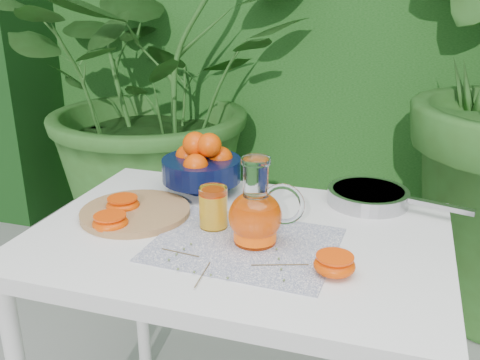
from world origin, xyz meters
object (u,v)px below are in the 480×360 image
(fruit_bowl, at_px, (202,164))
(juice_pitcher, at_px, (256,214))
(white_table, at_px, (238,262))
(saute_pan, at_px, (369,196))
(cutting_board, at_px, (135,212))

(fruit_bowl, relative_size, juice_pitcher, 1.20)
(white_table, height_order, saute_pan, saute_pan)
(cutting_board, xyz_separation_m, fruit_bowl, (0.10, 0.22, 0.07))
(fruit_bowl, bearing_deg, saute_pan, 6.27)
(juice_pitcher, height_order, saute_pan, juice_pitcher)
(saute_pan, bearing_deg, fruit_bowl, -173.73)
(white_table, xyz_separation_m, saute_pan, (0.29, 0.29, 0.10))
(cutting_board, relative_size, juice_pitcher, 1.39)
(white_table, xyz_separation_m, cutting_board, (-0.29, 0.02, 0.09))
(saute_pan, bearing_deg, cutting_board, -154.89)
(juice_pitcher, relative_size, saute_pan, 0.51)
(cutting_board, height_order, juice_pitcher, juice_pitcher)
(white_table, bearing_deg, saute_pan, 44.72)
(fruit_bowl, xyz_separation_m, saute_pan, (0.47, 0.05, -0.06))
(fruit_bowl, xyz_separation_m, juice_pitcher, (0.24, -0.27, -0.01))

